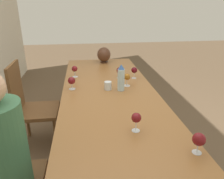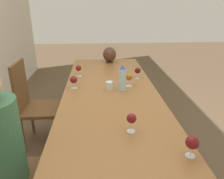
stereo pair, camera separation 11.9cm
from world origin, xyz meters
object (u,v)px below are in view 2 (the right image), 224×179
object	(u,v)px
water_bottle	(122,78)
wine_glass_2	(74,80)
wine_glass_4	(129,77)
person_near	(1,153)
vase	(110,55)
wine_glass_0	(79,68)
water_tumbler	(109,86)
wine_glass_1	(138,71)
wine_glass_7	(123,71)
chair_far	(34,103)
wine_glass_5	(192,143)
wine_glass_6	(131,119)

from	to	relation	value
water_bottle	wine_glass_2	size ratio (longest dim) A/B	2.08
wine_glass_2	water_bottle	bearing A→B (deg)	-101.09
wine_glass_4	person_near	size ratio (longest dim) A/B	0.11
vase	wine_glass_0	bearing A→B (deg)	146.41
wine_glass_0	wine_glass_2	world-z (taller)	wine_glass_0
water_bottle	person_near	xyz separation A→B (m)	(-0.87, 0.89, -0.19)
vase	wine_glass_2	xyz separation A→B (m)	(-1.03, 0.44, -0.03)
water_tumbler	wine_glass_4	bearing A→B (deg)	-69.91
wine_glass_1	wine_glass_7	xyz separation A→B (m)	(0.03, 0.17, -0.01)
wine_glass_2	wine_glass_4	size ratio (longest dim) A/B	0.95
wine_glass_1	person_near	bearing A→B (deg)	137.84
wine_glass_0	person_near	distance (m)	1.44
chair_far	wine_glass_5	bearing A→B (deg)	-134.96
water_tumbler	wine_glass_6	world-z (taller)	wine_glass_6
wine_glass_0	wine_glass_2	distance (m)	0.40
wine_glass_0	wine_glass_4	bearing A→B (deg)	-123.93
wine_glass_7	chair_far	bearing A→B (deg)	99.67
wine_glass_4	person_near	distance (m)	1.40
wine_glass_0	wine_glass_7	xyz separation A→B (m)	(-0.11, -0.53, -0.01)
water_tumbler	wine_glass_7	world-z (taller)	wine_glass_7
wine_glass_0	wine_glass_4	world-z (taller)	wine_glass_4
chair_far	wine_glass_6	bearing A→B (deg)	-135.71
wine_glass_5	wine_glass_7	xyz separation A→B (m)	(1.45, 0.24, -0.00)
wine_glass_5	wine_glass_6	bearing A→B (deg)	47.45
wine_glass_5	chair_far	xyz separation A→B (m)	(1.27, 1.27, -0.30)
wine_glass_0	wine_glass_4	distance (m)	0.68
water_tumbler	wine_glass_1	xyz separation A→B (m)	(0.32, -0.35, 0.05)
wine_glass_6	wine_glass_7	world-z (taller)	wine_glass_6
water_bottle	wine_glass_2	distance (m)	0.51
water_bottle	wine_glass_6	xyz separation A→B (m)	(-0.77, 0.02, -0.03)
wine_glass_1	wine_glass_7	size ratio (longest dim) A/B	1.04
wine_glass_7	wine_glass_6	bearing A→B (deg)	176.31
wine_glass_0	wine_glass_6	bearing A→B (deg)	-160.17
vase	wine_glass_6	bearing A→B (deg)	-178.74
chair_far	water_tumbler	bearing A→B (deg)	-101.59
vase	wine_glass_1	xyz separation A→B (m)	(-0.77, -0.29, -0.02)
person_near	water_bottle	bearing A→B (deg)	-45.66
vase	person_near	bearing A→B (deg)	157.55
vase	wine_glass_4	size ratio (longest dim) A/B	1.64
wine_glass_7	chair_far	size ratio (longest dim) A/B	0.13
wine_glass_5	chair_far	distance (m)	1.82
water_tumbler	wine_glass_1	world-z (taller)	wine_glass_1
wine_glass_0	wine_glass_5	world-z (taller)	wine_glass_0
water_bottle	wine_glass_0	bearing A→B (deg)	43.87
water_tumbler	wine_glass_0	distance (m)	0.58
wine_glass_6	person_near	xyz separation A→B (m)	(-0.10, 0.87, -0.16)
wine_glass_0	wine_glass_1	world-z (taller)	wine_glass_0
water_tumbler	wine_glass_7	size ratio (longest dim) A/B	0.65
wine_glass_1	wine_glass_7	bearing A→B (deg)	79.01
wine_glass_2	person_near	xyz separation A→B (m)	(-0.97, 0.39, -0.15)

